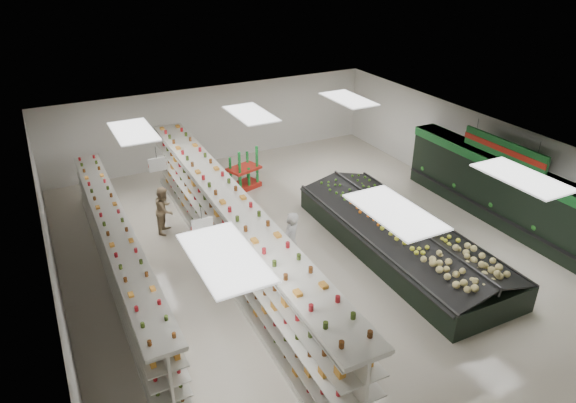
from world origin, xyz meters
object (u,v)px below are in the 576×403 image
gondola_left (119,256)px  shopper_main (291,243)px  shopper_background (165,210)px  produce_island (399,236)px  gondola_center (232,236)px  soda_endcap (244,170)px

gondola_left → shopper_main: (4.39, -1.68, 0.10)m
shopper_background → produce_island: bearing=-93.2°
gondola_left → shopper_main: shopper_main is taller
gondola_left → produce_island: bearing=-15.7°
gondola_center → soda_endcap: bearing=64.8°
gondola_center → shopper_main: (1.42, -0.88, -0.12)m
produce_island → shopper_main: size_ratio=4.14×
shopper_main → soda_endcap: bearing=-133.0°
gondola_left → gondola_center: (2.97, -0.80, 0.22)m
gondola_left → shopper_background: (1.83, 2.17, -0.06)m
produce_island → gondola_center: bearing=163.6°
gondola_center → soda_endcap: gondola_center is taller
gondola_left → shopper_background: bearing=50.1°
gondola_center → soda_endcap: (2.40, 4.87, -0.34)m
soda_endcap → shopper_main: 5.84m
gondola_left → shopper_main: bearing=-20.7°
shopper_main → shopper_background: 4.63m
soda_endcap → shopper_main: (-0.98, -5.75, 0.22)m
soda_endcap → shopper_background: shopper_background is taller
gondola_left → gondola_center: gondola_center is taller
gondola_left → shopper_background: size_ratio=6.75×
gondola_left → shopper_main: size_ratio=5.63×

